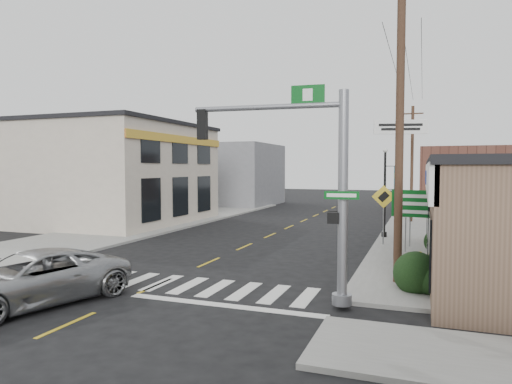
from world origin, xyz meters
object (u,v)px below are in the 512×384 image
(bare_tree, at_px, (473,174))
(utility_pole_far, at_px, (412,163))
(lamp_post, at_px, (386,185))
(utility_pole_near, at_px, (400,122))
(fire_hydrant, at_px, (420,259))
(dance_center_sign, at_px, (400,143))
(guide_sign, at_px, (414,212))
(suv, at_px, (31,279))
(traffic_signal_pole, at_px, (317,174))

(bare_tree, xyz_separation_m, utility_pole_far, (-2.39, 16.16, 0.59))
(lamp_post, xyz_separation_m, utility_pole_near, (1.14, -10.09, 2.43))
(lamp_post, relative_size, utility_pole_near, 0.47)
(fire_hydrant, relative_size, dance_center_sign, 0.09)
(utility_pole_far, bearing_deg, guide_sign, -90.33)
(bare_tree, xyz_separation_m, utility_pole_near, (-2.39, -2.11, 1.69))
(utility_pole_near, height_order, utility_pole_far, utility_pole_near)
(utility_pole_near, xyz_separation_m, utility_pole_far, (0.00, 18.27, -1.10))
(guide_sign, height_order, utility_pole_far, utility_pole_far)
(utility_pole_far, bearing_deg, utility_pole_near, -91.99)
(suv, bearing_deg, fire_hydrant, 56.09)
(traffic_signal_pole, xyz_separation_m, guide_sign, (2.43, 7.09, -1.62))
(guide_sign, xyz_separation_m, utility_pole_far, (-0.42, 14.35, 2.17))
(guide_sign, bearing_deg, bare_tree, -33.64)
(suv, xyz_separation_m, dance_center_sign, (9.00, 20.80, 4.72))
(suv, distance_m, fire_hydrant, 13.15)
(fire_hydrant, relative_size, utility_pole_far, 0.08)
(dance_center_sign, bearing_deg, utility_pole_far, 64.27)
(guide_sign, bearing_deg, traffic_signal_pole, -100.12)
(suv, relative_size, utility_pole_far, 0.68)
(dance_center_sign, bearing_deg, guide_sign, -99.18)
(utility_pole_far, bearing_deg, dance_center_sign, -103.06)
(suv, bearing_deg, utility_pole_near, 49.09)
(fire_hydrant, xyz_separation_m, lamp_post, (-1.83, 7.80, 2.46))
(fire_hydrant, xyz_separation_m, bare_tree, (1.69, -0.18, 3.20))
(traffic_signal_pole, relative_size, fire_hydrant, 9.16)
(lamp_post, bearing_deg, bare_tree, -60.80)
(lamp_post, bearing_deg, guide_sign, -70.49)
(traffic_signal_pole, relative_size, bare_tree, 1.34)
(lamp_post, distance_m, bare_tree, 8.75)
(guide_sign, xyz_separation_m, bare_tree, (1.97, -1.80, 1.58))
(utility_pole_near, bearing_deg, traffic_signal_pole, -128.52)
(lamp_post, distance_m, utility_pole_far, 8.37)
(lamp_post, bearing_deg, fire_hydrant, -71.41)
(bare_tree, bearing_deg, guide_sign, 137.53)
(fire_hydrant, height_order, lamp_post, lamp_post)
(traffic_signal_pole, relative_size, utility_pole_far, 0.75)
(suv, xyz_separation_m, fire_hydrant, (10.34, 8.12, -0.27))
(dance_center_sign, height_order, utility_pole_far, utility_pole_far)
(dance_center_sign, relative_size, utility_pole_far, 0.88)
(suv, xyz_separation_m, traffic_signal_pole, (7.63, 2.65, 2.97))
(guide_sign, bearing_deg, dance_center_sign, 104.31)
(guide_sign, height_order, fire_hydrant, guide_sign)
(suv, bearing_deg, lamp_post, 79.84)
(traffic_signal_pole, bearing_deg, utility_pole_far, 80.41)
(traffic_signal_pole, xyz_separation_m, utility_pole_far, (2.02, 21.44, 0.55))
(fire_hydrant, bearing_deg, guide_sign, 99.70)
(suv, height_order, utility_pole_near, utility_pole_near)
(lamp_post, relative_size, dance_center_sign, 0.68)
(fire_hydrant, height_order, utility_pole_far, utility_pole_far)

